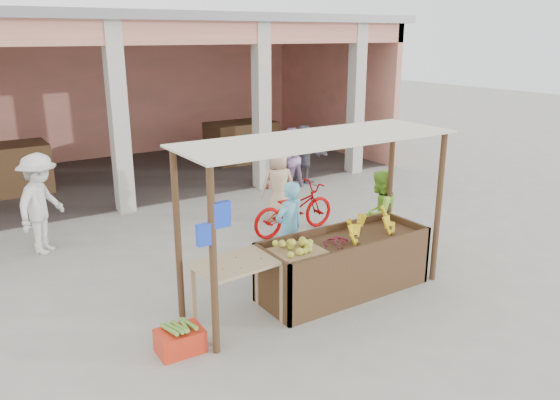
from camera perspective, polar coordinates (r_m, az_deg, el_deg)
ground at (r=8.14m, az=3.81°, el=-10.30°), size 60.00×60.00×0.00m
market_building at (r=15.38m, az=-16.59°, el=12.46°), size 14.40×6.40×4.20m
fruit_stall at (r=8.25m, az=6.67°, el=-6.91°), size 2.60×0.95×0.80m
stall_awning at (r=7.48m, az=3.74°, el=3.44°), size 4.09×1.35×2.39m
banana_heap at (r=8.45m, az=9.53°, el=-2.72°), size 1.20×0.66×0.22m
melon_tray at (r=7.56m, az=1.88°, el=-5.09°), size 0.67×0.58×0.19m
berry_heap at (r=7.92m, az=5.92°, el=-4.25°), size 0.43×0.35×0.14m
side_table at (r=7.20m, az=-4.47°, el=-7.50°), size 1.16×0.82×0.89m
papaya_pile at (r=7.10m, az=-4.52°, el=-5.69°), size 0.73×0.42×0.21m
red_crate at (r=6.96m, az=-10.39°, el=-14.26°), size 0.57×0.42×0.29m
plantain_bundle at (r=6.87m, az=-10.48°, el=-12.93°), size 0.43×0.30×0.09m
produce_sacks at (r=13.70m, az=-0.76°, el=2.53°), size 0.81×0.50×0.62m
vendor_blue at (r=8.62m, az=0.99°, el=-2.70°), size 0.69×0.56×1.65m
vendor_green at (r=9.54m, az=10.29°, el=-1.17°), size 0.86×0.63×1.60m
motorcycle at (r=10.55m, az=1.44°, el=-0.83°), size 0.74×1.94×1.00m
shopper_a at (r=10.33m, az=-23.76°, el=-0.00°), size 1.29×1.33×1.93m
shopper_c at (r=11.21m, az=-0.19°, el=1.97°), size 0.88×0.67×1.65m
shopper_d at (r=14.21m, az=2.50°, el=5.03°), size 0.84×1.54×1.58m
shopper_f at (r=13.66m, az=1.07°, el=4.72°), size 0.82×0.48×1.66m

